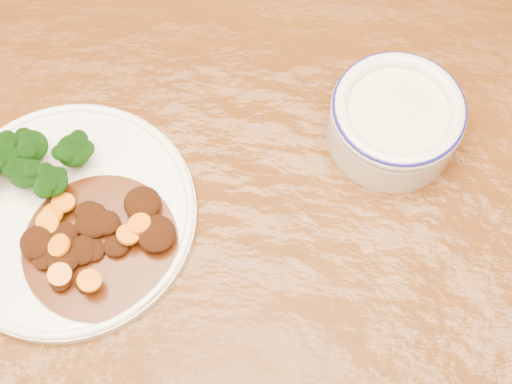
{
  "coord_description": "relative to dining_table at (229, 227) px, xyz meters",
  "views": [
    {
      "loc": [
        0.04,
        -0.3,
        1.4
      ],
      "look_at": [
        0.03,
        -0.0,
        0.77
      ],
      "focal_mm": 50.0,
      "sensor_mm": 36.0,
      "label": 1
    }
  ],
  "objects": [
    {
      "name": "dining_table",
      "position": [
        0.0,
        0.0,
        0.0
      ],
      "size": [
        1.57,
        1.03,
        0.75
      ],
      "rotation": [
        0.0,
        0.0,
        -0.09
      ],
      "color": "#522C0E",
      "rests_on": "ground"
    },
    {
      "name": "dip_bowl",
      "position": [
        0.17,
        0.08,
        0.11
      ],
      "size": [
        0.13,
        0.13,
        0.06
      ],
      "rotation": [
        0.0,
        0.0,
        -0.42
      ],
      "color": "beige",
      "rests_on": "dining_table"
    },
    {
      "name": "ground",
      "position": [
        0.0,
        0.0,
        -0.67
      ],
      "size": [
        4.0,
        4.0,
        0.0
      ],
      "primitive_type": "plane",
      "color": "#412210",
      "rests_on": "ground"
    },
    {
      "name": "dinner_plate",
      "position": [
        -0.15,
        -0.03,
        0.09
      ],
      "size": [
        0.25,
        0.25,
        0.02
      ],
      "rotation": [
        0.0,
        0.0,
        -0.3
      ],
      "color": "white",
      "rests_on": "dining_table"
    },
    {
      "name": "mince_stew",
      "position": [
        -0.12,
        -0.06,
        0.1
      ],
      "size": [
        0.15,
        0.15,
        0.03
      ],
      "color": "#441F07",
      "rests_on": "dinner_plate"
    },
    {
      "name": "broccoli_florets",
      "position": [
        -0.2,
        0.01,
        0.12
      ],
      "size": [
        0.13,
        0.08,
        0.04
      ],
      "color": "#6D9B50",
      "rests_on": "dinner_plate"
    }
  ]
}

